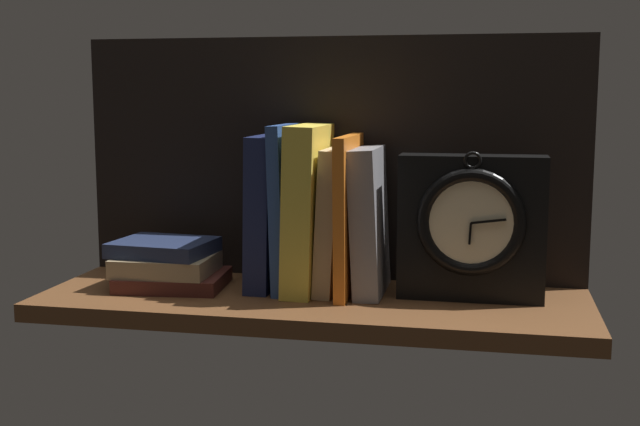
# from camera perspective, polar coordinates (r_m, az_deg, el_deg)

# --- Properties ---
(ground_plane) EXTENTS (0.78, 0.26, 0.03)m
(ground_plane) POSITION_cam_1_polar(r_m,az_deg,el_deg) (1.17, -0.52, -6.34)
(ground_plane) COLOR brown
(back_panel) EXTENTS (0.78, 0.01, 0.37)m
(back_panel) POSITION_cam_1_polar(r_m,az_deg,el_deg) (1.26, 0.69, 3.78)
(back_panel) COLOR black
(back_panel) RESTS_ON ground_plane
(book_navy_bierce) EXTENTS (0.04, 0.12, 0.22)m
(book_navy_bierce) POSITION_cam_1_polar(r_m,az_deg,el_deg) (1.20, -3.75, 0.04)
(book_navy_bierce) COLOR #192147
(book_navy_bierce) RESTS_ON ground_plane
(book_blue_modern) EXTENTS (0.02, 0.13, 0.24)m
(book_blue_modern) POSITION_cam_1_polar(r_m,az_deg,el_deg) (1.19, -2.40, 0.38)
(book_blue_modern) COLOR #2D4C8E
(book_blue_modern) RESTS_ON ground_plane
(book_yellow_seinlanguage) EXTENTS (0.05, 0.16, 0.24)m
(book_yellow_seinlanguage) POSITION_cam_1_polar(r_m,az_deg,el_deg) (1.19, -0.86, 0.33)
(book_yellow_seinlanguage) COLOR gold
(book_yellow_seinlanguage) RESTS_ON ground_plane
(book_tan_shortstories) EXTENTS (0.04, 0.13, 0.21)m
(book_tan_shortstories) POSITION_cam_1_polar(r_m,az_deg,el_deg) (1.18, 0.89, -0.51)
(book_tan_shortstories) COLOR tan
(book_tan_shortstories) RESTS_ON ground_plane
(book_orange_pandolfini) EXTENTS (0.02, 0.17, 0.23)m
(book_orange_pandolfini) POSITION_cam_1_polar(r_m,az_deg,el_deg) (1.18, 2.03, -0.10)
(book_orange_pandolfini) COLOR orange
(book_orange_pandolfini) RESTS_ON ground_plane
(book_gray_chess) EXTENTS (0.05, 0.13, 0.21)m
(book_gray_chess) POSITION_cam_1_polar(r_m,az_deg,el_deg) (1.17, 3.44, -0.56)
(book_gray_chess) COLOR gray
(book_gray_chess) RESTS_ON ground_plane
(framed_clock) EXTENTS (0.20, 0.07, 0.21)m
(framed_clock) POSITION_cam_1_polar(r_m,az_deg,el_deg) (1.15, 10.46, -0.93)
(framed_clock) COLOR black
(framed_clock) RESTS_ON ground_plane
(book_stack_side) EXTENTS (0.17, 0.14, 0.07)m
(book_stack_side) POSITION_cam_1_polar(r_m,az_deg,el_deg) (1.24, -10.51, -3.54)
(book_stack_side) COLOR #471E19
(book_stack_side) RESTS_ON ground_plane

